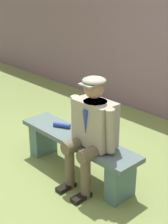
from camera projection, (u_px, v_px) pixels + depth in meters
The scene contains 4 objects.
ground_plane at pixel (78, 172), 4.14m from camera, with size 30.00×30.00×0.00m, color olive.
bench at pixel (77, 149), 4.02m from camera, with size 1.70×0.40×0.49m.
seated_man at pixel (91, 128), 3.63m from camera, with size 0.64×0.58×1.29m.
rolled_magazine at pixel (62, 125), 4.18m from camera, with size 0.06×0.06×0.22m, color navy.
Camera 1 is at (-2.65, 2.36, 2.27)m, focal length 53.98 mm.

